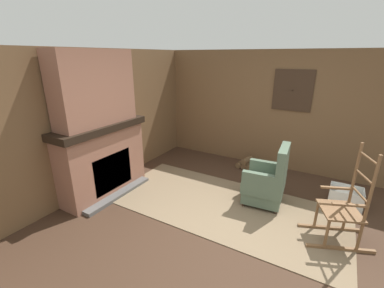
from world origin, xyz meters
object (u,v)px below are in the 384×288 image
(firewood_stack, at_px, (247,164))
(storage_case, at_px, (117,115))
(laundry_basket, at_px, (346,197))
(rocking_chair, at_px, (343,211))
(oil_lamp_vase, at_px, (67,125))
(armchair, at_px, (267,183))

(firewood_stack, relative_size, storage_case, 1.79)
(storage_case, bearing_deg, laundry_basket, 17.13)
(rocking_chair, relative_size, laundry_basket, 2.71)
(laundry_basket, relative_size, oil_lamp_vase, 1.81)
(storage_case, bearing_deg, firewood_stack, 44.04)
(armchair, relative_size, rocking_chair, 0.78)
(laundry_basket, relative_size, storage_case, 2.05)
(firewood_stack, bearing_deg, storage_case, -135.96)
(armchair, distance_m, oil_lamp_vase, 3.12)
(armchair, xyz_separation_m, laundry_basket, (1.11, 0.54, -0.21))
(laundry_basket, bearing_deg, storage_case, -162.87)
(armchair, bearing_deg, firewood_stack, -63.88)
(laundry_basket, distance_m, storage_case, 3.99)
(laundry_basket, bearing_deg, oil_lamp_vase, -150.39)
(armchair, xyz_separation_m, storage_case, (-2.55, -0.58, 0.92))
(rocking_chair, distance_m, storage_case, 3.70)
(oil_lamp_vase, relative_size, storage_case, 1.13)
(armchair, height_order, oil_lamp_vase, oil_lamp_vase)
(rocking_chair, bearing_deg, storage_case, -19.12)
(firewood_stack, bearing_deg, oil_lamp_vase, -123.95)
(laundry_basket, xyz_separation_m, oil_lamp_vase, (-3.65, -2.08, 1.16))
(storage_case, bearing_deg, armchair, 12.86)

